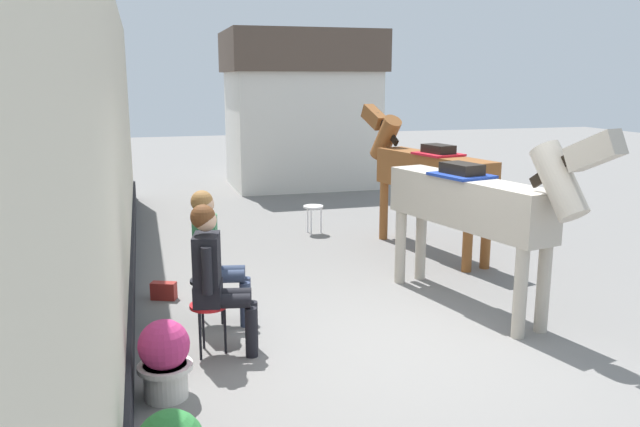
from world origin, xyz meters
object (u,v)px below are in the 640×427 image
object	(u,v)px
seated_visitor_near	(215,272)
spare_stool_white	(313,209)
saddled_horse_far	(427,172)
seated_visitor_far	(212,251)
saddled_horse_near	(475,204)
flower_planter_middle	(165,358)
satchel_bag	(164,291)

from	to	relation	value
seated_visitor_near	spare_stool_white	distance (m)	4.67
saddled_horse_far	spare_stool_white	world-z (taller)	saddled_horse_far
seated_visitor_near	seated_visitor_far	bearing A→B (deg)	85.27
seated_visitor_far	spare_stool_white	distance (m)	4.00
saddled_horse_near	spare_stool_white	bearing A→B (deg)	101.64
saddled_horse_near	flower_planter_middle	bearing A→B (deg)	-160.63
spare_stool_white	satchel_bag	distance (m)	3.55
seated_visitor_near	flower_planter_middle	distance (m)	0.96
seated_visitor_far	flower_planter_middle	world-z (taller)	seated_visitor_far
saddled_horse_near	flower_planter_middle	size ratio (longest dim) A/B	4.61
seated_visitor_far	saddled_horse_far	size ratio (longest dim) A/B	0.47
saddled_horse_near	seated_visitor_near	bearing A→B (deg)	-170.92
seated_visitor_near	saddled_horse_near	bearing A→B (deg)	9.08
saddled_horse_far	saddled_horse_near	bearing A→B (deg)	-102.84
seated_visitor_far	saddled_horse_near	bearing A→B (deg)	-5.71
saddled_horse_far	spare_stool_white	bearing A→B (deg)	132.36
seated_visitor_near	saddled_horse_far	world-z (taller)	saddled_horse_far
saddled_horse_near	saddled_horse_far	world-z (taller)	same
flower_planter_middle	seated_visitor_near	bearing A→B (deg)	55.72
saddled_horse_near	spare_stool_white	size ratio (longest dim) A/B	6.41
seated_visitor_near	flower_planter_middle	size ratio (longest dim) A/B	2.17
saddled_horse_far	seated_visitor_far	bearing A→B (deg)	-148.09
seated_visitor_near	satchel_bag	world-z (taller)	seated_visitor_near
satchel_bag	seated_visitor_far	bearing A→B (deg)	139.72
spare_stool_white	satchel_bag	size ratio (longest dim) A/B	1.64
seated_visitor_far	flower_planter_middle	size ratio (longest dim) A/B	2.17
seated_visitor_near	saddled_horse_far	size ratio (longest dim) A/B	0.47
seated_visitor_far	saddled_horse_far	world-z (taller)	saddled_horse_far
flower_planter_middle	satchel_bag	bearing A→B (deg)	88.29
saddled_horse_near	spare_stool_white	world-z (taller)	saddled_horse_near
seated_visitor_near	saddled_horse_far	xyz separation A→B (m)	(3.33, 2.76, 0.38)
seated_visitor_near	saddled_horse_near	size ratio (longest dim) A/B	0.47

